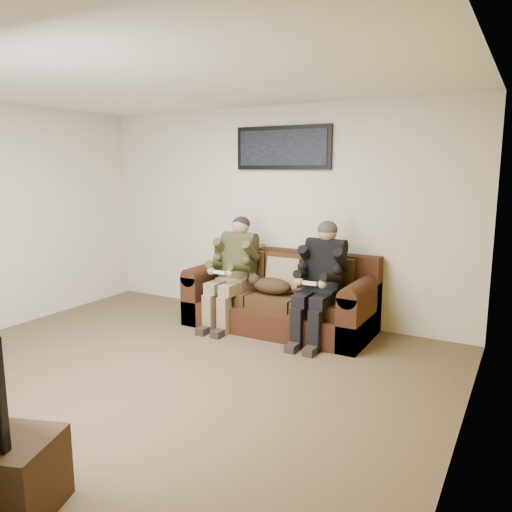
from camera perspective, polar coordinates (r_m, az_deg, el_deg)
The scene contains 12 objects.
floor at distance 4.73m, azimuth -10.88°, elevation -13.33°, with size 5.00×5.00×0.00m, color brown.
ceiling at distance 4.41m, azimuth -12.06°, elevation 19.47°, with size 5.00×5.00×0.00m, color silver.
wall_back at distance 6.25m, azimuth 2.12°, elevation 4.88°, with size 5.00×5.00×0.00m, color beige.
wall_right at distance 3.36m, azimuth 23.02°, elevation -0.40°, with size 4.50×4.50×0.00m, color beige.
accent_wall_right at distance 3.36m, azimuth 22.85°, elevation -0.39°, with size 4.50×4.50×0.00m, color #A78610.
sofa at distance 5.91m, azimuth 2.98°, elevation -4.97°, with size 2.16×0.93×0.88m.
throw_pillow at distance 5.87m, azimuth 3.19°, elevation -2.11°, with size 0.41×0.12×0.39m, color #877858.
throw_blanket at distance 6.33m, azimuth -1.19°, elevation 1.14°, with size 0.44×0.22×0.08m, color #BFBA8D.
person_left at distance 5.93m, azimuth -2.58°, elevation -1.06°, with size 0.51×0.87×1.29m.
person_right at distance 5.43m, azimuth 7.44°, elevation -2.11°, with size 0.51×0.86×1.30m.
cat at distance 5.73m, azimuth 1.68°, elevation -3.37°, with size 0.66×0.26×0.24m.
framed_poster at distance 6.15m, azimuth 3.07°, elevation 12.25°, with size 1.25×0.05×0.52m.
Camera 1 is at (2.84, -3.29, 1.86)m, focal length 35.00 mm.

